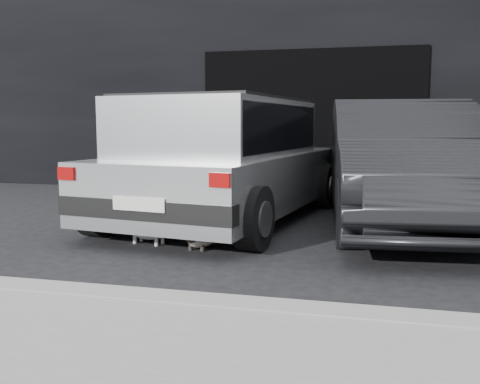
% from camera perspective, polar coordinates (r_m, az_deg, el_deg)
% --- Properties ---
extents(ground, '(80.00, 80.00, 0.00)m').
position_cam_1_polar(ground, '(6.34, -5.65, -4.25)').
color(ground, black).
rests_on(ground, ground).
extents(building_facade, '(34.00, 4.00, 5.00)m').
position_cam_1_polar(building_facade, '(11.97, 8.76, 13.14)').
color(building_facade, black).
rests_on(building_facade, ground).
extents(garage_opening, '(4.00, 0.10, 2.60)m').
position_cam_1_polar(garage_opening, '(9.90, 7.59, 7.44)').
color(garage_opening, black).
rests_on(garage_opening, ground).
extents(curb, '(18.00, 0.25, 0.12)m').
position_cam_1_polar(curb, '(3.63, -4.35, -12.09)').
color(curb, gray).
rests_on(curb, ground).
extents(silver_hatchback, '(2.62, 4.55, 1.59)m').
position_cam_1_polar(silver_hatchback, '(6.92, -1.62, 4.01)').
color(silver_hatchback, '#B5B7BA').
rests_on(silver_hatchback, ground).
extents(second_car, '(2.11, 4.89, 1.57)m').
position_cam_1_polar(second_car, '(6.89, 16.86, 2.99)').
color(second_car, black).
rests_on(second_car, ground).
extents(cat_siamese, '(0.33, 0.79, 0.27)m').
position_cam_1_polar(cat_siamese, '(5.46, -4.19, -4.77)').
color(cat_siamese, beige).
rests_on(cat_siamese, ground).
extents(cat_white, '(0.69, 0.32, 0.32)m').
position_cam_1_polar(cat_white, '(5.72, -9.48, -3.96)').
color(cat_white, silver).
rests_on(cat_white, ground).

